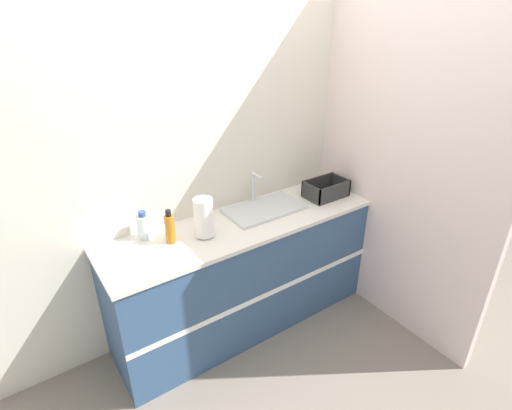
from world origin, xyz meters
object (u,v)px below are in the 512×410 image
object	(u,v)px
sink	(264,208)
dish_rack	(326,190)
bottle_amber	(170,228)
paper_towel_roll	(204,218)
bottle_clear	(144,226)

from	to	relation	value
sink	dish_rack	world-z (taller)	sink
sink	dish_rack	xyz separation A→B (m)	(0.54, -0.09, 0.03)
sink	bottle_amber	xyz separation A→B (m)	(-0.76, -0.03, 0.09)
dish_rack	sink	bearing A→B (deg)	170.55
paper_towel_roll	bottle_amber	xyz separation A→B (m)	(-0.22, 0.06, -0.03)
paper_towel_roll	dish_rack	world-z (taller)	paper_towel_roll
paper_towel_roll	dish_rack	xyz separation A→B (m)	(1.08, -0.00, -0.09)
sink	bottle_amber	size ratio (longest dim) A/B	2.50
bottle_amber	bottle_clear	bearing A→B (deg)	129.16
paper_towel_roll	dish_rack	size ratio (longest dim) A/B	0.83
bottle_clear	bottle_amber	xyz separation A→B (m)	(0.12, -0.15, 0.02)
paper_towel_roll	bottle_clear	xyz separation A→B (m)	(-0.34, 0.20, -0.05)
paper_towel_roll	dish_rack	distance (m)	1.09
dish_rack	bottle_amber	size ratio (longest dim) A/B	1.40
paper_towel_roll	bottle_amber	world-z (taller)	paper_towel_roll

